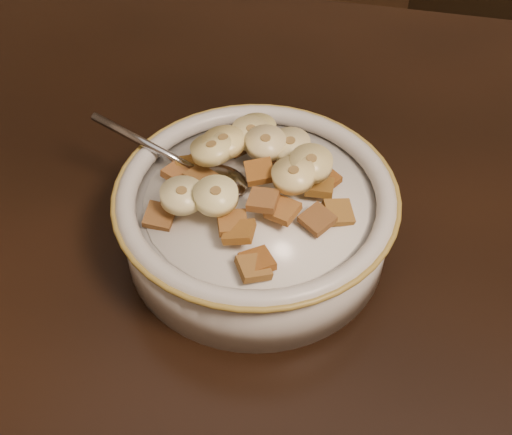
# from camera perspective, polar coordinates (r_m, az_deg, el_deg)

# --- Properties ---
(chair) EXTENTS (0.49, 0.49, 0.91)m
(chair) POSITION_cam_1_polar(r_m,az_deg,el_deg) (1.29, 21.33, 11.65)
(chair) COLOR black
(chair) RESTS_ON floor
(cereal_bowl) EXTENTS (0.20, 0.20, 0.05)m
(cereal_bowl) POSITION_cam_1_polar(r_m,az_deg,el_deg) (0.49, 0.00, -0.47)
(cereal_bowl) COLOR #B1ADA7
(cereal_bowl) RESTS_ON table
(milk) EXTENTS (0.17, 0.17, 0.00)m
(milk) POSITION_cam_1_polar(r_m,az_deg,el_deg) (0.47, 0.00, 1.51)
(milk) COLOR silver
(milk) RESTS_ON cereal_bowl
(spoon) EXTENTS (0.06, 0.05, 0.01)m
(spoon) POSITION_cam_1_polar(r_m,az_deg,el_deg) (0.48, -3.35, 3.18)
(spoon) COLOR #96979E
(spoon) RESTS_ON cereal_bowl
(cereal_square_0) EXTENTS (0.02, 0.02, 0.01)m
(cereal_square_0) POSITION_cam_1_polar(r_m,az_deg,el_deg) (0.45, 0.63, 1.55)
(cereal_square_0) COLOR brown
(cereal_square_0) RESTS_ON milk
(cereal_square_1) EXTENTS (0.03, 0.03, 0.01)m
(cereal_square_1) POSITION_cam_1_polar(r_m,az_deg,el_deg) (0.43, 0.11, -3.91)
(cereal_square_1) COLOR #9D5221
(cereal_square_1) RESTS_ON milk
(cereal_square_2) EXTENTS (0.03, 0.03, 0.01)m
(cereal_square_2) POSITION_cam_1_polar(r_m,az_deg,el_deg) (0.48, -4.92, 3.60)
(cereal_square_2) COLOR brown
(cereal_square_2) RESTS_ON milk
(cereal_square_3) EXTENTS (0.03, 0.03, 0.01)m
(cereal_square_3) POSITION_cam_1_polar(r_m,az_deg,el_deg) (0.45, 5.47, -0.16)
(cereal_square_3) COLOR brown
(cereal_square_3) RESTS_ON milk
(cereal_square_4) EXTENTS (0.03, 0.03, 0.01)m
(cereal_square_4) POSITION_cam_1_polar(r_m,az_deg,el_deg) (0.52, 0.55, 7.24)
(cereal_square_4) COLOR brown
(cereal_square_4) RESTS_ON milk
(cereal_square_5) EXTENTS (0.03, 0.03, 0.01)m
(cereal_square_5) POSITION_cam_1_polar(r_m,az_deg,el_deg) (0.49, -5.95, 4.40)
(cereal_square_5) COLOR #8C5F1E
(cereal_square_5) RESTS_ON milk
(cereal_square_6) EXTENTS (0.03, 0.03, 0.01)m
(cereal_square_6) POSITION_cam_1_polar(r_m,az_deg,el_deg) (0.42, -0.21, -4.49)
(cereal_square_6) COLOR brown
(cereal_square_6) RESTS_ON milk
(cereal_square_7) EXTENTS (0.02, 0.02, 0.01)m
(cereal_square_7) POSITION_cam_1_polar(r_m,az_deg,el_deg) (0.47, 5.70, 2.75)
(cereal_square_7) COLOR brown
(cereal_square_7) RESTS_ON milk
(cereal_square_8) EXTENTS (0.03, 0.03, 0.01)m
(cereal_square_8) POSITION_cam_1_polar(r_m,az_deg,el_deg) (0.46, -4.80, 1.85)
(cereal_square_8) COLOR brown
(cereal_square_8) RESTS_ON milk
(cereal_square_9) EXTENTS (0.03, 0.03, 0.01)m
(cereal_square_9) POSITION_cam_1_polar(r_m,az_deg,el_deg) (0.49, -6.85, 3.94)
(cereal_square_9) COLOR brown
(cereal_square_9) RESTS_ON milk
(cereal_square_10) EXTENTS (0.02, 0.02, 0.01)m
(cereal_square_10) POSITION_cam_1_polar(r_m,az_deg,el_deg) (0.46, -8.57, 0.12)
(cereal_square_10) COLOR brown
(cereal_square_10) RESTS_ON milk
(cereal_square_11) EXTENTS (0.03, 0.03, 0.01)m
(cereal_square_11) POSITION_cam_1_polar(r_m,az_deg,el_deg) (0.51, -1.50, 6.63)
(cereal_square_11) COLOR brown
(cereal_square_11) RESTS_ON milk
(cereal_square_12) EXTENTS (0.03, 0.03, 0.01)m
(cereal_square_12) POSITION_cam_1_polar(r_m,az_deg,el_deg) (0.46, 7.34, 0.45)
(cereal_square_12) COLOR brown
(cereal_square_12) RESTS_ON milk
(cereal_square_13) EXTENTS (0.03, 0.03, 0.01)m
(cereal_square_13) POSITION_cam_1_polar(r_m,az_deg,el_deg) (0.45, 2.39, 0.65)
(cereal_square_13) COLOR #9C5E1F
(cereal_square_13) RESTS_ON milk
(cereal_square_14) EXTENTS (0.02, 0.02, 0.01)m
(cereal_square_14) POSITION_cam_1_polar(r_m,az_deg,el_deg) (0.43, -1.51, -1.29)
(cereal_square_14) COLOR #98611F
(cereal_square_14) RESTS_ON milk
(cereal_square_15) EXTENTS (0.03, 0.03, 0.01)m
(cereal_square_15) POSITION_cam_1_polar(r_m,az_deg,el_deg) (0.50, 3.72, 5.76)
(cereal_square_15) COLOR olive
(cereal_square_15) RESTS_ON milk
(cereal_square_16) EXTENTS (0.03, 0.03, 0.01)m
(cereal_square_16) POSITION_cam_1_polar(r_m,az_deg,el_deg) (0.50, -2.82, 6.21)
(cereal_square_16) COLOR #9B5829
(cereal_square_16) RESTS_ON milk
(cereal_square_17) EXTENTS (0.03, 0.03, 0.01)m
(cereal_square_17) POSITION_cam_1_polar(r_m,az_deg,el_deg) (0.47, 0.31, 4.10)
(cereal_square_17) COLOR #97561D
(cereal_square_17) RESTS_ON milk
(cereal_square_18) EXTENTS (0.03, 0.03, 0.01)m
(cereal_square_18) POSITION_cam_1_polar(r_m,az_deg,el_deg) (0.48, 6.02, 3.42)
(cereal_square_18) COLOR brown
(cereal_square_18) RESTS_ON milk
(cereal_square_19) EXTENTS (0.03, 0.03, 0.01)m
(cereal_square_19) POSITION_cam_1_polar(r_m,az_deg,el_deg) (0.50, -5.00, 4.99)
(cereal_square_19) COLOR brown
(cereal_square_19) RESTS_ON milk
(cereal_square_20) EXTENTS (0.03, 0.03, 0.01)m
(cereal_square_20) POSITION_cam_1_polar(r_m,az_deg,el_deg) (0.50, 1.24, 5.91)
(cereal_square_20) COLOR brown
(cereal_square_20) RESTS_ON milk
(cereal_square_21) EXTENTS (0.03, 0.03, 0.01)m
(cereal_square_21) POSITION_cam_1_polar(r_m,az_deg,el_deg) (0.44, -2.10, -0.47)
(cereal_square_21) COLOR brown
(cereal_square_21) RESTS_ON milk
(banana_slice_0) EXTENTS (0.03, 0.03, 0.01)m
(banana_slice_0) POSITION_cam_1_polar(r_m,az_deg,el_deg) (0.44, -3.58, 1.96)
(banana_slice_0) COLOR #FEEF98
(banana_slice_0) RESTS_ON milk
(banana_slice_1) EXTENTS (0.04, 0.04, 0.01)m
(banana_slice_1) POSITION_cam_1_polar(r_m,az_deg,el_deg) (0.50, -0.42, 7.49)
(banana_slice_1) COLOR #EEE489
(banana_slice_1) RESTS_ON milk
(banana_slice_2) EXTENTS (0.04, 0.04, 0.02)m
(banana_slice_2) POSITION_cam_1_polar(r_m,az_deg,el_deg) (0.47, -3.96, 6.08)
(banana_slice_2) COLOR #DBD084
(banana_slice_2) RESTS_ON milk
(banana_slice_3) EXTENTS (0.04, 0.04, 0.01)m
(banana_slice_3) POSITION_cam_1_polar(r_m,az_deg,el_deg) (0.49, 0.85, 6.64)
(banana_slice_3) COLOR beige
(banana_slice_3) RESTS_ON milk
(banana_slice_4) EXTENTS (0.03, 0.03, 0.01)m
(banana_slice_4) POSITION_cam_1_polar(r_m,az_deg,el_deg) (0.45, -6.59, 1.97)
(banana_slice_4) COLOR beige
(banana_slice_4) RESTS_ON milk
(banana_slice_5) EXTENTS (0.04, 0.04, 0.01)m
(banana_slice_5) POSITION_cam_1_polar(r_m,az_deg,el_deg) (0.46, 4.92, 4.82)
(banana_slice_5) COLOR #EFDB86
(banana_slice_5) RESTS_ON milk
(banana_slice_6) EXTENTS (0.04, 0.04, 0.01)m
(banana_slice_6) POSITION_cam_1_polar(r_m,az_deg,el_deg) (0.46, 3.35, 3.79)
(banana_slice_6) COLOR beige
(banana_slice_6) RESTS_ON milk
(banana_slice_7) EXTENTS (0.04, 0.04, 0.01)m
(banana_slice_7) POSITION_cam_1_polar(r_m,az_deg,el_deg) (0.50, 0.05, 7.79)
(banana_slice_7) COLOR #D0C67D
(banana_slice_7) RESTS_ON milk
(banana_slice_8) EXTENTS (0.03, 0.03, 0.01)m
(banana_slice_8) POSITION_cam_1_polar(r_m,az_deg,el_deg) (0.48, -2.91, 6.69)
(banana_slice_8) COLOR #FFEC93
(banana_slice_8) RESTS_ON milk
(banana_slice_9) EXTENTS (0.04, 0.04, 0.01)m
(banana_slice_9) POSITION_cam_1_polar(r_m,az_deg,el_deg) (0.49, 3.05, 6.42)
(banana_slice_9) COLOR beige
(banana_slice_9) RESTS_ON milk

